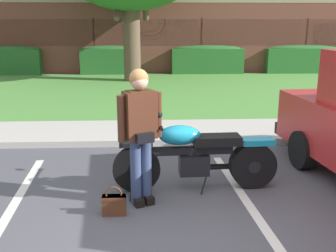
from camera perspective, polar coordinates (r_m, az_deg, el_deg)
name	(u,v)px	position (r m, az deg, el deg)	size (l,w,h in m)	color
ground_plane	(181,233)	(4.45, 1.94, -15.25)	(140.00, 140.00, 0.00)	#4C4C51
curb_strip	(168,142)	(7.33, 0.05, -2.31)	(60.00, 0.20, 0.12)	#B7B2A8
concrete_walk	(166,130)	(8.15, -0.22, -0.66)	(60.00, 1.50, 0.08)	#B7B2A8
grass_lawn	(161,91)	(12.89, -1.10, 5.15)	(60.00, 8.22, 0.06)	#518E3D
stall_stripe_0	(0,227)	(4.92, -23.21, -13.38)	(0.12, 4.40, 0.01)	silver
stall_stripe_1	(260,222)	(4.78, 13.29, -13.36)	(0.12, 4.40, 0.01)	silver
motorcycle	(202,156)	(5.34, 4.97, -4.31)	(2.24, 0.82, 1.18)	black
rider_person	(140,128)	(4.76, -4.06, -0.25)	(0.53, 0.39, 1.70)	black
handbag	(114,203)	(4.80, -7.85, -11.06)	(0.28, 0.13, 0.36)	#562D19
hedge_left	(12,60)	(18.00, -21.72, 8.92)	(2.51, 0.90, 1.24)	#286028
hedge_center_left	(111,59)	(17.12, -8.35, 9.55)	(2.47, 0.90, 1.24)	#286028
hedge_center_right	(207,59)	(17.20, 5.69, 9.66)	(3.05, 0.90, 1.24)	#286028
hedge_right	(301,59)	(18.25, 18.82, 9.25)	(3.19, 0.90, 1.24)	#286028
brick_building	(189,31)	(22.34, 3.13, 13.66)	(26.94, 10.68, 3.41)	brown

